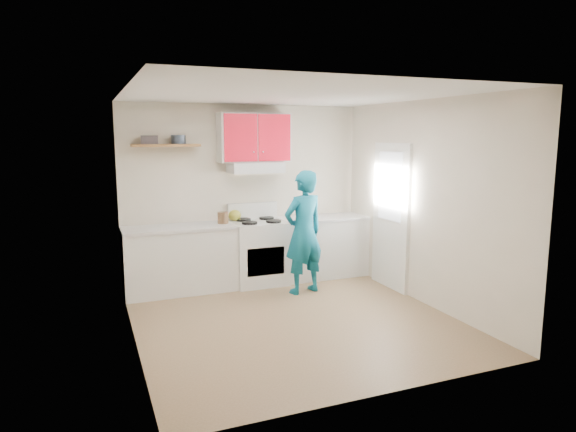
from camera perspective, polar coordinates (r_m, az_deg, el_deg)
name	(u,v)px	position (r m, az deg, el deg)	size (l,w,h in m)	color
floor	(294,319)	(6.11, 0.64, -11.57)	(3.80, 3.80, 0.00)	brown
ceiling	(294,94)	(5.73, 0.69, 13.54)	(3.60, 3.80, 0.04)	white
back_wall	(245,193)	(7.55, -4.90, 2.56)	(3.60, 0.04, 2.60)	beige
front_wall	(385,244)	(4.12, 10.90, -3.07)	(3.60, 0.04, 2.60)	beige
left_wall	(130,221)	(5.36, -17.40, -0.51)	(0.04, 3.80, 2.60)	beige
right_wall	(424,203)	(6.68, 15.08, 1.42)	(0.04, 3.80, 2.60)	beige
door	(391,216)	(7.27, 11.52, -0.04)	(0.05, 0.85, 2.05)	white
door_glass	(390,186)	(7.20, 11.45, 3.29)	(0.01, 0.55, 0.95)	white
counter_left	(180,260)	(7.18, -12.08, -4.86)	(1.52, 0.60, 0.90)	silver
counter_right	(322,247)	(7.83, 3.85, -3.50)	(1.32, 0.60, 0.90)	silver
stove	(259,252)	(7.42, -3.33, -4.12)	(0.76, 0.65, 0.92)	white
range_hood	(256,167)	(7.34, -3.68, 5.48)	(0.76, 0.44, 0.15)	silver
upper_cabinets	(254,138)	(7.38, -3.85, 8.80)	(1.02, 0.33, 0.70)	red
shelf	(166,145)	(7.10, -13.59, 7.75)	(0.90, 0.30, 0.04)	brown
books	(150,140)	(7.05, -15.34, 8.28)	(0.22, 0.16, 0.11)	#443C40
tin	(178,139)	(7.16, -12.24, 8.43)	(0.20, 0.20, 0.12)	#333D4C
kettle	(235,215)	(7.40, -6.03, 0.07)	(0.19, 0.19, 0.16)	olive
crock	(223,219)	(7.19, -7.33, -0.29)	(0.15, 0.15, 0.18)	#523A24
cutting_board	(302,219)	(7.57, 1.54, -0.38)	(0.28, 0.20, 0.02)	olive
silicone_mat	(351,217)	(7.88, 7.16, -0.12)	(0.27, 0.22, 0.01)	red
person	(304,232)	(6.90, 1.78, -1.85)	(0.62, 0.41, 1.69)	#0D5E78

